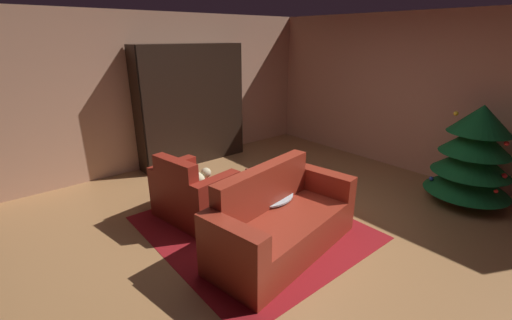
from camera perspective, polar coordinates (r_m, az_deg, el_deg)
name	(u,v)px	position (r m, az deg, el deg)	size (l,w,h in m)	color
ground_plane	(285,223)	(4.28, 4.84, -10.50)	(6.96, 6.96, 0.00)	#9F6E41
wall_back	(416,95)	(6.17, 25.18, 9.79)	(5.92, 0.06, 2.54)	tan
wall_left	(168,91)	(6.18, -14.49, 11.05)	(0.06, 5.87, 2.54)	tan
area_rug	(253,227)	(4.19, -0.54, -11.14)	(2.43, 2.19, 0.01)	maroon
bookshelf_unit	(198,106)	(6.19, -9.58, 8.82)	(0.39, 1.94, 2.05)	black
armchair_red	(193,196)	(4.32, -10.51, -5.90)	(1.06, 0.82, 0.85)	maroon
couch_red	(281,223)	(3.68, 4.18, -10.51)	(1.04, 1.86, 0.88)	maroon
coffee_table	(261,195)	(4.04, 0.87, -5.87)	(0.75, 0.75, 0.44)	black
book_stack_on_table	(267,187)	(4.02, 1.82, -4.59)	(0.23, 0.19, 0.10)	#397C50
bottle_on_table	(247,181)	(4.09, -1.60, -3.45)	(0.07, 0.07, 0.25)	maroon
decorated_tree	(473,155)	(5.34, 32.52, 0.65)	(1.06, 1.06, 1.36)	brown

